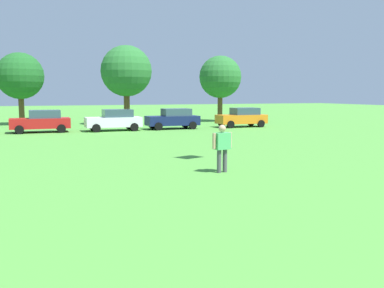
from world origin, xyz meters
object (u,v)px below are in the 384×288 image
parked_car_navy_2 (173,119)px  tree_far_right (220,77)px  adult_bystander (222,144)px  parked_car_orange_3 (242,117)px  parked_car_red_0 (41,121)px  parked_car_white_1 (114,120)px  tree_left (20,76)px  tree_right (126,71)px

parked_car_navy_2 → tree_far_right: (7.63, 7.47, 3.75)m
parked_car_navy_2 → tree_far_right: bearing=-135.6°
adult_bystander → parked_car_orange_3: (10.82, 19.26, -0.20)m
parked_car_red_0 → parked_car_navy_2: (10.30, -0.52, 0.00)m
parked_car_red_0 → parked_car_white_1: bearing=174.4°
parked_car_red_0 → parked_car_white_1: 5.45m
parked_car_navy_2 → tree_left: bearing=-38.7°
parked_car_navy_2 → tree_right: bearing=-67.5°
parked_car_navy_2 → tree_left: (-11.77, 9.44, 3.66)m
parked_car_navy_2 → tree_far_right: 11.32m
parked_car_white_1 → parked_car_navy_2: 4.88m
parked_car_navy_2 → tree_left: tree_left is taller
parked_car_white_1 → tree_far_right: tree_far_right is taller
tree_far_right → tree_left: bearing=174.2°
parked_car_red_0 → parked_car_navy_2: 10.32m
parked_car_red_0 → tree_far_right: 19.59m
parked_car_orange_3 → tree_far_right: tree_far_right is taller
parked_car_red_0 → adult_bystander: bearing=106.2°
parked_car_white_1 → parked_car_navy_2: same height
parked_car_red_0 → tree_left: 9.75m
tree_far_right → adult_bystander: bearing=-114.3°
tree_right → adult_bystander: bearing=-94.4°
parked_car_red_0 → parked_car_white_1: same height
parked_car_orange_3 → adult_bystander: bearing=60.7°
parked_car_white_1 → tree_right: 7.75m
parked_car_white_1 → tree_right: (2.34, 6.14, 4.11)m
tree_left → tree_far_right: (19.40, -1.97, 0.09)m
parked_car_red_0 → tree_right: 10.42m
parked_car_red_0 → tree_far_right: (17.93, 6.95, 3.75)m
parked_car_orange_3 → tree_right: tree_right is taller
adult_bystander → tree_far_right: (12.15, 26.85, 3.55)m
parked_car_white_1 → tree_far_right: 15.05m
tree_right → tree_far_right: (10.17, 1.34, -0.36)m
tree_left → tree_right: size_ratio=0.91×
adult_bystander → parked_car_white_1: bearing=81.3°
tree_far_right → parked_car_red_0: bearing=-158.8°
adult_bystander → tree_far_right: size_ratio=0.26×
tree_right → tree_far_right: bearing=7.5°
parked_car_red_0 → tree_left: bearing=-80.7°
parked_car_red_0 → tree_far_right: tree_far_right is taller
parked_car_white_1 → adult_bystander: bearing=91.1°
parked_car_red_0 → parked_car_white_1: (5.42, -0.53, 0.00)m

